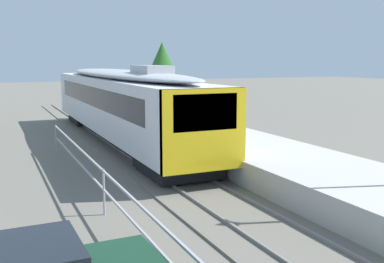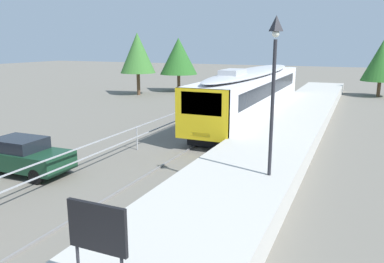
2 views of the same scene
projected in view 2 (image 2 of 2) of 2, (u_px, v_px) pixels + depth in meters
name	position (u px, v px, depth m)	size (l,w,h in m)	color
ground_plane	(152.00, 146.00, 20.58)	(160.00, 160.00, 0.00)	#6B665B
track_rails	(204.00, 151.00, 19.39)	(3.20, 60.00, 0.14)	#6B665B
commuter_train	(253.00, 90.00, 27.16)	(2.82, 19.46, 3.74)	silver
station_platform	(267.00, 150.00, 18.01)	(3.90, 60.00, 0.90)	#B7B5AD
platform_lamp_mid_platform	(274.00, 67.00, 12.48)	(0.34, 0.34, 5.35)	#232328
platform_notice_board	(97.00, 231.00, 6.64)	(1.20, 0.08, 1.80)	#232328
parked_hatchback_dark_green	(24.00, 156.00, 15.99)	(4.04, 1.84, 1.53)	#143823
tree_behind_carpark	(382.00, 61.00, 38.81)	(3.80, 3.80, 5.77)	brown
tree_behind_station_far	(179.00, 56.00, 43.09)	(4.23, 4.23, 6.01)	brown
tree_distant_left	(138.00, 53.00, 40.02)	(3.68, 3.68, 6.50)	brown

